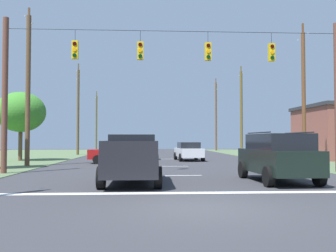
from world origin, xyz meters
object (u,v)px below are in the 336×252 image
at_px(pickup_truck, 132,159).
at_px(utility_pole_mid_right, 304,96).
at_px(distant_car_far_parked, 119,153).
at_px(utility_pole_distant_left, 96,122).
at_px(distant_car_crossing_white, 189,151).
at_px(tree_roadside_left, 21,112).
at_px(distant_car_oncoming, 132,150).
at_px(overhead_signal_span, 175,88).
at_px(utility_pole_near_left, 216,115).
at_px(utility_pole_distant_right, 78,109).
at_px(utility_pole_far_left, 28,88).
at_px(suv_black, 278,156).
at_px(utility_pole_far_right, 241,112).

bearing_deg(pickup_truck, utility_pole_mid_right, 41.80).
height_order(distant_car_far_parked, utility_pole_distant_left, utility_pole_distant_left).
xyz_separation_m(distant_car_crossing_white, distant_car_far_parked, (-5.51, -3.40, 0.00)).
bearing_deg(tree_roadside_left, distant_car_crossing_white, 0.05).
relative_size(distant_car_oncoming, utility_pole_mid_right, 0.44).
bearing_deg(utility_pole_mid_right, overhead_signal_span, -147.83).
distance_m(utility_pole_near_left, utility_pole_distant_left, 18.80).
distance_m(utility_pole_near_left, utility_pole_distant_right, 24.37).
relative_size(utility_pole_mid_right, utility_pole_distant_right, 0.96).
distance_m(utility_pole_near_left, utility_pole_far_left, 38.35).
bearing_deg(suv_black, utility_pole_mid_right, 61.87).
bearing_deg(utility_pole_far_right, pickup_truck, -112.78).
bearing_deg(utility_pole_far_right, suv_black, -101.10).
height_order(utility_pole_near_left, utility_pole_far_left, utility_pole_near_left).
xyz_separation_m(distant_car_crossing_white, utility_pole_distant_right, (-11.25, 11.61, 4.34)).
xyz_separation_m(suv_black, utility_pole_far_right, (5.27, 26.85, 3.83)).
xyz_separation_m(distant_car_far_parked, utility_pole_far_left, (-5.77, -2.76, 4.32)).
distance_m(distant_car_crossing_white, utility_pole_far_left, 13.55).
height_order(distant_car_crossing_white, utility_pole_near_left, utility_pole_near_left).
distance_m(utility_pole_far_right, utility_pole_far_left, 25.17).
height_order(distant_car_crossing_white, distant_car_oncoming, same).
distance_m(distant_car_oncoming, utility_pole_near_left, 28.72).
relative_size(utility_pole_far_right, utility_pole_distant_left, 1.09).
height_order(distant_car_oncoming, utility_pole_far_left, utility_pole_far_left).
distance_m(utility_pole_far_right, tree_roadside_left, 23.66).
bearing_deg(distant_car_far_parked, tree_roadside_left, 157.65).
relative_size(overhead_signal_span, distant_car_oncoming, 4.13).
xyz_separation_m(distant_car_oncoming, tree_roadside_left, (-8.96, -1.81, 3.19)).
bearing_deg(suv_black, utility_pole_near_left, 82.91).
distance_m(suv_black, utility_pole_mid_right, 12.27).
bearing_deg(suv_black, distant_car_far_parked, 120.74).
height_order(suv_black, distant_car_far_parked, suv_black).
bearing_deg(utility_pole_far_left, utility_pole_distant_left, 90.23).
bearing_deg(distant_car_oncoming, distant_car_far_parked, -97.89).
bearing_deg(overhead_signal_span, utility_pole_far_right, 67.75).
distance_m(overhead_signal_span, utility_pole_distant_right, 24.99).
bearing_deg(utility_pole_far_right, distant_car_oncoming, -142.79).
distance_m(suv_black, utility_pole_far_left, 16.95).
height_order(pickup_truck, utility_pole_far_left, utility_pole_far_left).
distance_m(pickup_truck, distant_car_oncoming, 17.75).
xyz_separation_m(utility_pole_far_right, tree_roadside_left, (-20.97, -10.92, -0.92)).
height_order(utility_pole_distant_right, tree_roadside_left, utility_pole_distant_right).
bearing_deg(utility_pole_distant_right, distant_car_oncoming, -56.65).
height_order(distant_car_far_parked, utility_pole_far_right, utility_pole_far_right).
distance_m(suv_black, distant_car_crossing_white, 16.07).
xyz_separation_m(overhead_signal_span, utility_pole_distant_right, (-9.26, 23.20, 0.66)).
height_order(suv_black, utility_pole_far_right, utility_pole_far_right).
bearing_deg(utility_pole_near_left, utility_pole_far_right, -90.42).
distance_m(utility_pole_mid_right, utility_pole_far_left, 18.74).
bearing_deg(utility_pole_distant_right, utility_pole_mid_right, -42.69).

